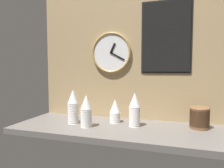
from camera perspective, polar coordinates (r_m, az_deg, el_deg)
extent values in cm
cube|color=slate|center=(144.80, 3.84, -12.88)|extent=(160.00, 56.00, 4.00)
cube|color=tan|center=(164.84, 6.09, 8.34)|extent=(160.00, 3.00, 105.00)
cone|color=white|center=(154.71, -11.01, -9.10)|extent=(8.16, 8.16, 10.25)
cone|color=white|center=(154.43, -11.01, -8.65)|extent=(8.16, 8.16, 10.25)
cone|color=white|center=(154.16, -11.02, -8.19)|extent=(8.16, 8.16, 10.25)
cone|color=white|center=(153.90, -11.03, -7.74)|extent=(8.16, 8.16, 10.25)
cone|color=white|center=(153.65, -11.03, -7.28)|extent=(8.16, 8.16, 10.25)
cone|color=white|center=(153.40, -11.04, -6.82)|extent=(8.16, 8.16, 10.25)
cone|color=white|center=(153.17, -11.05, -6.35)|extent=(8.16, 8.16, 10.25)
cone|color=white|center=(152.95, -11.05, -5.89)|extent=(8.16, 8.16, 10.25)
cone|color=white|center=(152.74, -11.06, -5.43)|extent=(8.16, 8.16, 10.25)
cone|color=white|center=(152.54, -11.06, -4.96)|extent=(8.16, 8.16, 10.25)
cone|color=white|center=(152.34, -11.07, -4.49)|extent=(8.16, 8.16, 10.25)
cone|color=white|center=(152.16, -11.08, -4.02)|extent=(8.16, 8.16, 10.25)
cone|color=white|center=(151.99, -11.08, -3.55)|extent=(8.16, 8.16, 10.25)
cone|color=white|center=(154.60, 0.86, -9.04)|extent=(8.16, 8.16, 10.25)
cone|color=white|center=(154.32, 0.86, -8.58)|extent=(8.16, 8.16, 10.25)
cone|color=white|center=(154.05, 0.86, -8.13)|extent=(8.16, 8.16, 10.25)
cone|color=white|center=(153.79, 0.86, -7.67)|extent=(8.16, 8.16, 10.25)
cone|color=white|center=(153.54, 0.86, -7.21)|extent=(8.16, 8.16, 10.25)
cone|color=white|center=(153.30, 0.86, -6.75)|extent=(8.16, 8.16, 10.25)
cone|color=white|center=(153.06, 0.86, -6.28)|extent=(8.16, 8.16, 10.25)
cone|color=white|center=(144.07, -7.34, -10.05)|extent=(8.16, 8.16, 10.25)
cone|color=white|center=(143.76, -7.35, -9.57)|extent=(8.16, 8.16, 10.25)
cone|color=white|center=(143.47, -7.35, -9.08)|extent=(8.16, 8.16, 10.25)
cone|color=white|center=(143.19, -7.35, -8.59)|extent=(8.16, 8.16, 10.25)
cone|color=white|center=(142.92, -7.36, -8.10)|extent=(8.16, 8.16, 10.25)
cone|color=white|center=(142.66, -7.36, -7.60)|extent=(8.16, 8.16, 10.25)
cone|color=white|center=(142.41, -7.37, -7.11)|extent=(8.16, 8.16, 10.25)
cone|color=white|center=(142.17, -7.37, -6.61)|extent=(8.16, 8.16, 10.25)
cone|color=white|center=(141.95, -7.38, -6.11)|extent=(8.16, 8.16, 10.25)
cone|color=white|center=(141.73, -7.38, -5.61)|extent=(8.16, 8.16, 10.25)
cone|color=white|center=(141.52, -7.39, -5.11)|extent=(8.16, 8.16, 10.25)
cone|color=white|center=(145.18, 6.47, -9.93)|extent=(8.16, 8.16, 10.25)
cone|color=white|center=(144.88, 6.48, -9.45)|extent=(8.16, 8.16, 10.25)
cone|color=white|center=(144.59, 6.48, -8.97)|extent=(8.16, 8.16, 10.25)
cone|color=white|center=(144.31, 6.48, -8.48)|extent=(8.16, 8.16, 10.25)
cone|color=white|center=(144.04, 6.49, -7.99)|extent=(8.16, 8.16, 10.25)
cone|color=white|center=(143.78, 6.49, -7.50)|extent=(8.16, 8.16, 10.25)
cone|color=white|center=(143.53, 6.50, -7.01)|extent=(8.16, 8.16, 10.25)
cone|color=white|center=(143.30, 6.50, -6.52)|extent=(8.16, 8.16, 10.25)
cone|color=white|center=(143.07, 6.50, -6.02)|extent=(8.16, 8.16, 10.25)
cone|color=white|center=(142.86, 6.51, -5.52)|extent=(8.16, 8.16, 10.25)
cone|color=white|center=(142.65, 6.51, -5.03)|extent=(8.16, 8.16, 10.25)
cone|color=white|center=(142.46, 6.52, -4.53)|extent=(8.16, 8.16, 10.25)
cylinder|color=brown|center=(152.29, 23.65, -10.82)|extent=(12.74, 12.74, 3.91)
cylinder|color=brown|center=(151.85, 23.67, -10.16)|extent=(12.74, 12.74, 3.91)
cylinder|color=brown|center=(151.42, 23.69, -9.50)|extent=(12.74, 12.74, 3.91)
cylinder|color=brown|center=(151.02, 23.71, -8.84)|extent=(12.74, 12.74, 3.91)
cylinder|color=brown|center=(150.64, 23.73, -8.17)|extent=(12.74, 12.74, 3.91)
cylinder|color=brown|center=(150.27, 23.75, -7.50)|extent=(12.74, 12.74, 3.91)
cylinder|color=brown|center=(149.93, 23.77, -6.82)|extent=(12.74, 12.74, 3.91)
torus|color=#946542|center=(149.69, 23.79, -6.31)|extent=(13.13, 13.13, 1.41)
cylinder|color=white|center=(166.91, -0.22, 8.92)|extent=(32.99, 1.80, 32.99)
torus|color=#AD894C|center=(166.14, -0.30, 8.94)|extent=(33.65, 1.98, 33.65)
cube|color=black|center=(165.52, 0.22, 10.26)|extent=(4.78, 0.60, 8.12)
cube|color=black|center=(163.82, 1.56, 7.96)|extent=(11.88, 0.60, 6.89)
cylinder|color=black|center=(165.67, -0.36, 8.95)|extent=(1.65, 0.60, 1.65)
cube|color=black|center=(161.43, 15.19, 12.85)|extent=(37.42, 0.60, 55.23)
cube|color=black|center=(161.02, 15.19, 12.88)|extent=(35.02, 1.20, 52.83)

